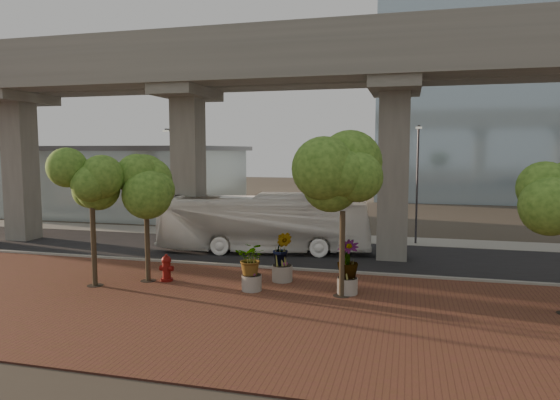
# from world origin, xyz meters

# --- Properties ---
(ground) EXTENTS (160.00, 160.00, 0.00)m
(ground) POSITION_xyz_m (0.00, 0.00, 0.00)
(ground) COLOR #3B352B
(ground) RESTS_ON ground
(brick_plaza) EXTENTS (70.00, 13.00, 0.06)m
(brick_plaza) POSITION_xyz_m (0.00, -8.00, 0.03)
(brick_plaza) COLOR brown
(brick_plaza) RESTS_ON ground
(asphalt_road) EXTENTS (90.00, 8.00, 0.04)m
(asphalt_road) POSITION_xyz_m (0.00, 2.00, 0.02)
(asphalt_road) COLOR black
(asphalt_road) RESTS_ON ground
(curb_strip) EXTENTS (70.00, 0.25, 0.16)m
(curb_strip) POSITION_xyz_m (0.00, -2.00, 0.08)
(curb_strip) COLOR gray
(curb_strip) RESTS_ON ground
(far_sidewalk) EXTENTS (90.00, 3.00, 0.06)m
(far_sidewalk) POSITION_xyz_m (0.00, 7.50, 0.03)
(far_sidewalk) COLOR gray
(far_sidewalk) RESTS_ON ground
(transit_viaduct) EXTENTS (72.00, 5.60, 12.40)m
(transit_viaduct) POSITION_xyz_m (0.00, 2.00, 7.29)
(transit_viaduct) COLOR gray
(transit_viaduct) RESTS_ON ground
(station_pavilion) EXTENTS (23.00, 13.00, 6.30)m
(station_pavilion) POSITION_xyz_m (-20.00, 16.00, 3.22)
(station_pavilion) COLOR #ADC2C6
(station_pavilion) RESTS_ON ground
(transit_bus) EXTENTS (12.50, 4.72, 3.40)m
(transit_bus) POSITION_xyz_m (-1.30, 2.00, 1.70)
(transit_bus) COLOR white
(transit_bus) RESTS_ON ground
(fire_hydrant) EXTENTS (0.61, 0.55, 1.22)m
(fire_hydrant) POSITION_xyz_m (-3.69, -5.50, 0.65)
(fire_hydrant) COLOR maroon
(fire_hydrant) RESTS_ON ground
(planter_front) EXTENTS (1.88, 1.88, 2.07)m
(planter_front) POSITION_xyz_m (0.50, -6.00, 1.32)
(planter_front) COLOR #A59F95
(planter_front) RESTS_ON ground
(planter_right) EXTENTS (2.08, 2.08, 2.22)m
(planter_right) POSITION_xyz_m (4.46, -5.48, 1.40)
(planter_right) COLOR #A8A298
(planter_right) RESTS_ON ground
(planter_left) EXTENTS (2.05, 2.05, 2.25)m
(planter_left) POSITION_xyz_m (1.38, -4.23, 1.43)
(planter_left) COLOR #ACA69B
(planter_left) RESTS_ON ground
(street_tree_far_west) EXTENTS (3.25, 3.25, 5.97)m
(street_tree_far_west) POSITION_xyz_m (-6.36, -6.99, 4.53)
(street_tree_far_west) COLOR #4C3F2B
(street_tree_far_west) RESTS_ON ground
(street_tree_near_west) EXTENTS (3.31, 3.31, 5.81)m
(street_tree_near_west) POSITION_xyz_m (-4.51, -5.69, 4.34)
(street_tree_near_west) COLOR #4C3F2B
(street_tree_near_west) RESTS_ON ground
(street_tree_near_east) EXTENTS (4.03, 4.03, 6.48)m
(street_tree_near_east) POSITION_xyz_m (4.27, -5.85, 4.69)
(street_tree_near_east) COLOR #4C3F2B
(street_tree_near_east) RESTS_ON ground
(streetlamp_west) EXTENTS (0.37, 1.07, 7.38)m
(streetlamp_west) POSITION_xyz_m (-9.43, 6.63, 4.31)
(streetlamp_west) COLOR #2F3034
(streetlamp_west) RESTS_ON ground
(streetlamp_east) EXTENTS (0.37, 1.07, 7.41)m
(streetlamp_east) POSITION_xyz_m (7.32, 6.73, 4.33)
(streetlamp_east) COLOR #343338
(streetlamp_east) RESTS_ON ground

